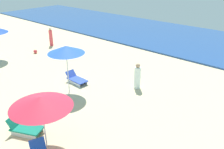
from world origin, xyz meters
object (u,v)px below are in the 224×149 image
object	(u,v)px
umbrella_1	(66,50)
beach_ball_0	(35,51)
umbrella_6	(41,102)
beachgoer_1	(137,77)
beachgoer_0	(51,37)
lounge_chair_1_0	(76,79)
lounge_chair_6_0	(25,128)

from	to	relation	value
umbrella_1	beach_ball_0	xyz separation A→B (m)	(-7.24, 2.40, -2.33)
umbrella_1	beach_ball_0	size ratio (longest dim) A/B	8.76
umbrella_6	beach_ball_0	bearing A→B (deg)	149.71
beachgoer_1	umbrella_1	bearing A→B (deg)	7.59
beachgoer_0	beachgoer_1	distance (m)	10.76
umbrella_1	umbrella_6	world-z (taller)	umbrella_1
lounge_chair_1_0	beachgoer_1	size ratio (longest dim) A/B	0.95
umbrella_1	beachgoer_1	world-z (taller)	umbrella_1
lounge_chair_6_0	beach_ball_0	distance (m)	10.70
umbrella_1	lounge_chair_1_0	distance (m)	2.53
umbrella_1	lounge_chair_6_0	distance (m)	4.58
beachgoer_1	beach_ball_0	xyz separation A→B (m)	(-9.85, -0.50, -0.55)
umbrella_6	beachgoer_1	bearing A→B (deg)	93.37
lounge_chair_1_0	beachgoer_1	world-z (taller)	beachgoer_1
beachgoer_1	beachgoer_0	bearing A→B (deg)	-49.11
lounge_chair_1_0	beachgoer_0	distance (m)	8.25
umbrella_1	beachgoer_0	distance (m)	9.37
beach_ball_0	umbrella_6	bearing A→B (deg)	-30.29
umbrella_1	lounge_chair_6_0	world-z (taller)	umbrella_1
lounge_chair_1_0	umbrella_6	xyz separation A→B (m)	(3.57, -4.59, 1.80)
lounge_chair_6_0	beachgoer_1	distance (m)	6.68
lounge_chair_1_0	beachgoer_1	bearing A→B (deg)	-57.41
umbrella_6	beachgoer_0	size ratio (longest dim) A/B	1.45
umbrella_1	beach_ball_0	distance (m)	7.97
umbrella_6	beach_ball_0	distance (m)	12.00
lounge_chair_6_0	beachgoer_0	distance (m)	12.63
umbrella_1	beachgoer_1	xyz separation A→B (m)	(2.62, 2.90, -1.77)
lounge_chair_1_0	umbrella_1	bearing A→B (deg)	-148.68
beachgoer_0	beach_ball_0	distance (m)	2.36
umbrella_1	beachgoer_0	size ratio (longest dim) A/B	1.67
umbrella_6	beachgoer_0	distance (m)	13.74
umbrella_1	umbrella_6	bearing A→B (deg)	-50.04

